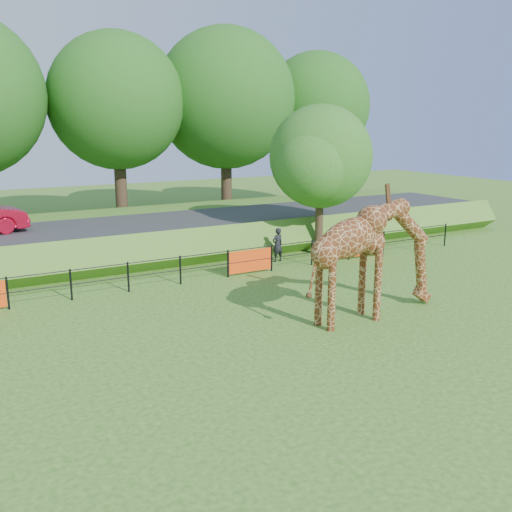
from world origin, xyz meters
name	(u,v)px	position (x,y,z in m)	size (l,w,h in m)	color
ground	(299,359)	(0.00, 0.00, 0.00)	(90.00, 90.00, 0.00)	#316318
giraffe	(375,259)	(3.85, 1.64, 1.83)	(5.14, 0.94, 3.67)	#5B2B12
perimeter_fence	(180,270)	(0.00, 8.00, 0.55)	(28.07, 0.10, 1.10)	black
embankment	(121,234)	(0.00, 15.50, 0.65)	(40.00, 9.00, 1.30)	#316318
road	(130,225)	(0.00, 14.00, 1.36)	(40.00, 5.00, 0.12)	#313133
visitor	(278,245)	(5.06, 9.26, 0.75)	(0.55, 0.36, 1.50)	black
tree_east	(322,161)	(7.60, 9.63, 4.28)	(5.40, 4.71, 6.76)	black
bg_tree_line	(114,100)	(1.89, 22.00, 7.19)	(37.30, 8.80, 11.82)	black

